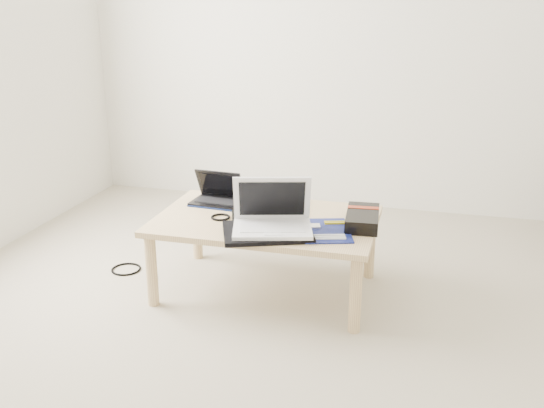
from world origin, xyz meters
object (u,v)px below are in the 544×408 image
(coffee_table, at_px, (266,227))
(white_laptop, at_px, (272,218))
(netbook, at_px, (218,196))
(gpu_box, at_px, (363,218))

(coffee_table, xyz_separation_m, white_laptop, (0.08, -0.18, 0.12))
(netbook, distance_m, gpu_box, 0.81)
(white_laptop, bearing_deg, coffee_table, 113.75)
(netbook, distance_m, white_laptop, 0.53)
(coffee_table, bearing_deg, netbook, 152.47)
(white_laptop, xyz_separation_m, gpu_box, (0.40, 0.21, -0.04))
(white_laptop, distance_m, gpu_box, 0.45)
(netbook, relative_size, white_laptop, 0.65)
(netbook, bearing_deg, gpu_box, -9.64)
(coffee_table, xyz_separation_m, gpu_box, (0.48, 0.03, 0.08))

